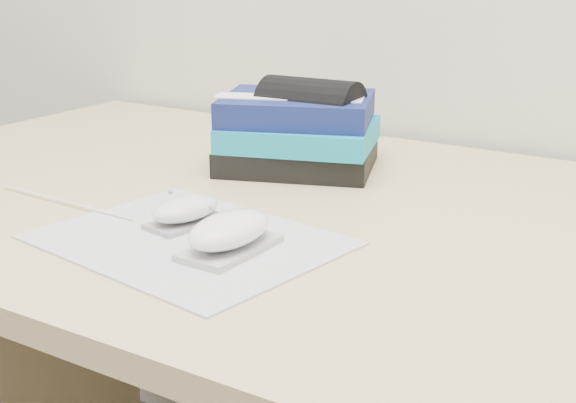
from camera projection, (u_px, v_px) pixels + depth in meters
The scene contains 7 objects.
desk at pixel (390, 371), 1.08m from camera, with size 1.60×0.80×0.73m.
mousepad at pixel (189, 240), 0.88m from camera, with size 0.31×0.24×0.00m, color #A19FA8.
mouse_rear at pixel (186, 211), 0.92m from camera, with size 0.07×0.10×0.04m.
mouse_front at pixel (230, 233), 0.84m from camera, with size 0.07×0.12×0.05m.
usb_cable at pixel (64, 202), 1.00m from camera, with size 0.00×0.00×0.24m, color white.
book_stack at pixel (298, 133), 1.16m from camera, with size 0.26×0.24×0.11m.
pouch at pixel (310, 126), 1.15m from camera, with size 0.15×0.11×0.13m.
Camera 1 is at (0.39, 0.76, 1.04)m, focal length 50.00 mm.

